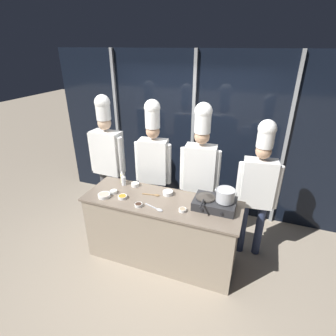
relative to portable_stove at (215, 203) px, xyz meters
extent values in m
plane|color=gray|center=(-0.67, -0.09, -1.00)|extent=(24.00, 24.00, 0.00)
cube|color=black|center=(-0.67, 1.40, 0.35)|extent=(5.07, 0.04, 2.70)
cube|color=gray|center=(-2.10, 1.35, 0.35)|extent=(0.05, 0.05, 2.70)
cube|color=gray|center=(-0.67, 1.35, 0.35)|extent=(0.05, 0.05, 2.70)
cube|color=gray|center=(0.77, 1.35, 0.35)|extent=(0.05, 0.05, 2.70)
cube|color=gray|center=(-0.67, -0.09, -0.54)|extent=(1.98, 0.66, 0.91)
cube|color=#756656|center=(-0.67, -0.09, -0.07)|extent=(2.04, 0.69, 0.03)
cube|color=#28282B|center=(0.00, 0.00, 0.00)|extent=(0.51, 0.35, 0.11)
cylinder|color=black|center=(-0.12, 0.00, 0.06)|extent=(0.20, 0.20, 0.01)
cylinder|color=black|center=(-0.12, -0.18, 0.00)|extent=(0.03, 0.01, 0.03)
cylinder|color=black|center=(0.12, 0.00, 0.06)|extent=(0.20, 0.20, 0.01)
cylinder|color=black|center=(0.12, -0.18, 0.00)|extent=(0.03, 0.01, 0.03)
cylinder|color=#38332D|center=(-0.12, 0.00, 0.07)|extent=(0.23, 0.23, 0.01)
cone|color=#38332D|center=(-0.12, 0.00, 0.08)|extent=(0.24, 0.24, 0.04)
cylinder|color=black|center=(-0.12, -0.21, 0.09)|extent=(0.02, 0.18, 0.02)
cylinder|color=#B7BABF|center=(0.12, 0.00, 0.14)|extent=(0.22, 0.22, 0.15)
torus|color=#B7BABF|center=(0.12, 0.00, 0.21)|extent=(0.22, 0.22, 0.01)
torus|color=#B7BABF|center=(0.00, 0.00, 0.19)|extent=(0.01, 0.05, 0.05)
torus|color=#B7BABF|center=(0.24, 0.00, 0.19)|extent=(0.01, 0.05, 0.05)
cylinder|color=white|center=(-1.32, 0.12, 0.01)|extent=(0.06, 0.06, 0.13)
cone|color=white|center=(-1.32, 0.12, 0.09)|extent=(0.05, 0.05, 0.04)
cylinder|color=beige|center=(-1.37, 0.17, 0.01)|extent=(0.05, 0.05, 0.14)
cone|color=white|center=(-1.37, 0.17, 0.10)|extent=(0.04, 0.04, 0.04)
cylinder|color=white|center=(-1.16, -0.21, -0.04)|extent=(0.12, 0.12, 0.04)
torus|color=white|center=(-1.16, -0.21, -0.02)|extent=(0.12, 0.12, 0.01)
cylinder|color=orange|center=(-1.16, -0.21, -0.03)|extent=(0.10, 0.10, 0.02)
cylinder|color=white|center=(-1.34, -0.14, -0.04)|extent=(0.10, 0.10, 0.04)
torus|color=white|center=(-1.34, -0.14, -0.02)|extent=(0.10, 0.10, 0.01)
cylinder|color=silver|center=(-1.34, -0.14, -0.03)|extent=(0.08, 0.08, 0.02)
cylinder|color=white|center=(-1.40, -0.27, -0.04)|extent=(0.16, 0.16, 0.04)
torus|color=white|center=(-1.40, -0.27, -0.01)|extent=(0.17, 0.17, 0.01)
cylinder|color=#EAA893|center=(-1.40, -0.27, -0.02)|extent=(0.13, 0.13, 0.02)
cylinder|color=white|center=(-1.15, 0.14, -0.03)|extent=(0.11, 0.11, 0.04)
torus|color=white|center=(-1.15, 0.14, -0.01)|extent=(0.11, 0.11, 0.01)
cylinder|color=beige|center=(-1.15, 0.14, -0.02)|extent=(0.09, 0.09, 0.02)
cylinder|color=white|center=(-0.88, -0.30, -0.04)|extent=(0.10, 0.10, 0.03)
torus|color=white|center=(-0.88, -0.30, -0.02)|extent=(0.10, 0.10, 0.01)
cylinder|color=#382319|center=(-0.88, -0.30, -0.03)|extent=(0.08, 0.08, 0.02)
cylinder|color=white|center=(-0.34, -0.22, -0.04)|extent=(0.09, 0.09, 0.03)
torus|color=white|center=(-0.34, -0.22, -0.02)|extent=(0.09, 0.09, 0.01)
cylinder|color=#9E896B|center=(-0.34, -0.22, -0.03)|extent=(0.07, 0.07, 0.02)
cylinder|color=white|center=(-0.64, 0.08, -0.03)|extent=(0.13, 0.13, 0.05)
torus|color=white|center=(-0.64, 0.08, -0.01)|extent=(0.14, 0.14, 0.01)
cylinder|color=silver|center=(-0.64, 0.08, -0.02)|extent=(0.11, 0.11, 0.03)
cube|color=#B2B5BA|center=(-0.74, -0.25, -0.05)|extent=(0.18, 0.07, 0.01)
ellipsoid|color=#B2B5BA|center=(-0.61, -0.30, -0.05)|extent=(0.10, 0.08, 0.02)
cube|color=olive|center=(-0.88, -0.01, -0.05)|extent=(0.16, 0.04, 0.01)
ellipsoid|color=olive|center=(-0.76, 0.01, -0.05)|extent=(0.08, 0.06, 0.02)
cylinder|color=#4C4C51|center=(-1.70, 0.53, -0.57)|extent=(0.12, 0.12, 0.86)
cylinder|color=#4C4C51|center=(-1.96, 0.55, -0.57)|extent=(0.12, 0.12, 0.86)
cube|color=white|center=(-1.83, 0.54, 0.21)|extent=(0.48, 0.27, 0.69)
cylinder|color=white|center=(-1.57, 0.49, 0.19)|extent=(0.09, 0.09, 0.64)
cylinder|color=white|center=(-2.09, 0.51, 0.19)|extent=(0.09, 0.09, 0.64)
sphere|color=beige|center=(-1.83, 0.54, 0.68)|extent=(0.20, 0.20, 0.20)
cylinder|color=white|center=(-1.83, 0.54, 0.86)|extent=(0.21, 0.21, 0.25)
sphere|color=white|center=(-1.83, 0.54, 0.99)|extent=(0.23, 0.23, 0.23)
cylinder|color=#2D3856|center=(-0.93, 0.57, -0.58)|extent=(0.11, 0.11, 0.83)
cylinder|color=#2D3856|center=(-1.16, 0.54, -0.58)|extent=(0.11, 0.11, 0.83)
cube|color=white|center=(-1.04, 0.55, 0.17)|extent=(0.44, 0.27, 0.67)
cylinder|color=white|center=(-0.81, 0.55, 0.16)|extent=(0.08, 0.08, 0.62)
cylinder|color=white|center=(-1.27, 0.49, 0.16)|extent=(0.08, 0.08, 0.62)
sphere|color=tan|center=(-1.04, 0.55, 0.63)|extent=(0.20, 0.20, 0.20)
cylinder|color=white|center=(-1.04, 0.55, 0.83)|extent=(0.21, 0.21, 0.28)
sphere|color=white|center=(-1.04, 0.55, 0.97)|extent=(0.22, 0.22, 0.22)
cylinder|color=#232326|center=(-0.20, 0.51, -0.57)|extent=(0.11, 0.11, 0.85)
cylinder|color=#232326|center=(-0.43, 0.49, -0.57)|extent=(0.11, 0.11, 0.85)
cube|color=white|center=(-0.32, 0.50, 0.19)|extent=(0.44, 0.26, 0.68)
cylinder|color=white|center=(-0.08, 0.49, 0.18)|extent=(0.08, 0.08, 0.63)
cylinder|color=white|center=(-0.55, 0.44, 0.18)|extent=(0.08, 0.08, 0.63)
sphere|color=tan|center=(-0.32, 0.50, 0.66)|extent=(0.20, 0.20, 0.20)
cylinder|color=white|center=(-0.32, 0.50, 0.85)|extent=(0.21, 0.21, 0.28)
sphere|color=white|center=(-0.32, 0.50, 0.99)|extent=(0.23, 0.23, 0.23)
cylinder|color=#2D3856|center=(0.57, 0.47, -0.59)|extent=(0.11, 0.11, 0.80)
cylinder|color=#2D3856|center=(0.35, 0.44, -0.59)|extent=(0.11, 0.11, 0.80)
cube|color=white|center=(0.46, 0.46, 0.13)|extent=(0.43, 0.26, 0.65)
cylinder|color=white|center=(0.70, 0.45, 0.12)|extent=(0.08, 0.08, 0.60)
cylinder|color=white|center=(0.24, 0.40, 0.12)|extent=(0.08, 0.08, 0.60)
sphere|color=tan|center=(0.46, 0.46, 0.58)|extent=(0.19, 0.19, 0.19)
cylinder|color=white|center=(0.46, 0.46, 0.74)|extent=(0.20, 0.20, 0.23)
sphere|color=white|center=(0.46, 0.46, 0.86)|extent=(0.22, 0.22, 0.22)
camera|label=1|loc=(0.41, -2.72, 1.75)|focal=28.00mm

